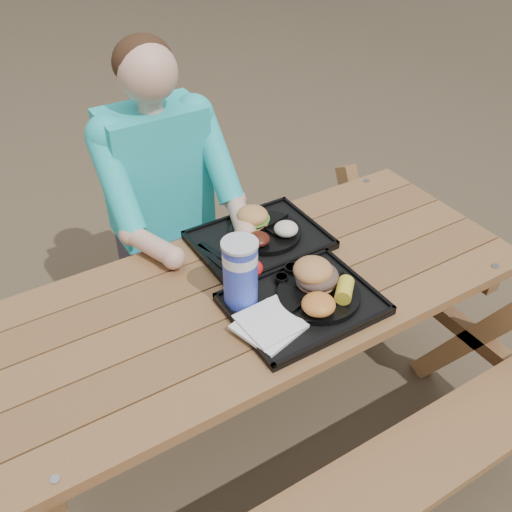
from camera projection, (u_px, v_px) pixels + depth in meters
ground at (256, 427)px, 2.31m from camera, size 60.00×60.00×0.00m
picnic_table at (256, 365)px, 2.08m from camera, size 1.80×1.49×0.75m
tray_near at (303, 305)px, 1.77m from camera, size 0.45×0.35×0.02m
tray_far at (259, 241)px, 2.04m from camera, size 0.45×0.35×0.02m
plate_near at (319, 295)px, 1.78m from camera, size 0.26×0.26×0.02m
plate_far at (265, 232)px, 2.04m from camera, size 0.26×0.26×0.02m
napkin_stack at (269, 326)px, 1.67m from camera, size 0.21×0.21×0.02m
soda_cup at (240, 274)px, 1.71m from camera, size 0.11×0.11×0.21m
condiment_bbq at (281, 279)px, 1.83m from camera, size 0.04×0.04×0.03m
condiment_mustard at (292, 270)px, 1.87m from camera, size 0.05×0.05×0.03m
sandwich at (318, 266)px, 1.77m from camera, size 0.13×0.13×0.14m
mac_cheese at (319, 304)px, 1.69m from camera, size 0.10×0.10×0.05m
corn_cob at (344, 290)px, 1.74m from camera, size 0.12×0.12×0.05m
cutlery_far at (215, 253)px, 1.96m from camera, size 0.07×0.16×0.01m
burger at (252, 212)px, 2.04m from camera, size 0.12×0.12×0.10m
baked_beans at (258, 239)px, 1.96m from camera, size 0.08×0.08×0.04m
potato_salad at (286, 229)px, 2.00m from camera, size 0.09×0.09×0.05m
diner at (165, 223)px, 2.34m from camera, size 0.48×0.84×1.28m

